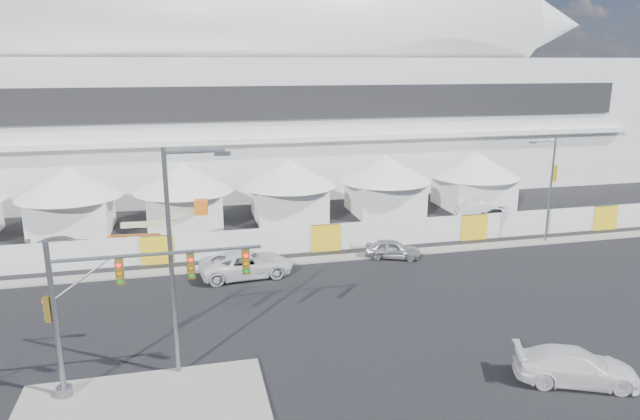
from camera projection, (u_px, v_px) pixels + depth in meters
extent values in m
plane|color=black|center=(277.00, 354.00, 27.36)|extent=(160.00, 160.00, 0.00)
cube|color=gray|center=(143.00, 405.00, 23.17)|extent=(10.00, 5.00, 0.15)
cube|color=gray|center=(509.00, 244.00, 43.61)|extent=(80.00, 1.20, 0.12)
cube|color=silver|center=(285.00, 120.00, 66.93)|extent=(80.00, 24.00, 14.00)
cube|color=black|center=(307.00, 102.00, 54.79)|extent=(68.00, 0.30, 3.20)
cube|color=silver|center=(308.00, 139.00, 55.43)|extent=(72.00, 0.80, 0.50)
cylinder|color=silver|center=(287.00, 22.00, 62.33)|extent=(57.60, 8.40, 8.40)
cylinder|color=silver|center=(305.00, 27.00, 62.89)|extent=(51.60, 6.80, 6.80)
cylinder|color=silver|center=(323.00, 31.00, 63.44)|extent=(45.60, 5.20, 5.20)
cone|color=silver|center=(551.00, 25.00, 69.66)|extent=(8.00, 7.60, 7.60)
cube|color=white|center=(72.00, 214.00, 46.64)|extent=(6.00, 6.00, 3.00)
cone|color=white|center=(69.00, 182.00, 45.96)|extent=(8.40, 8.40, 2.40)
cube|color=white|center=(185.00, 208.00, 48.67)|extent=(6.00, 6.00, 3.00)
cone|color=white|center=(183.00, 177.00, 47.99)|extent=(8.40, 8.40, 2.40)
cube|color=white|center=(289.00, 202.00, 50.70)|extent=(6.00, 6.00, 3.00)
cone|color=white|center=(288.00, 172.00, 50.02)|extent=(8.40, 8.40, 2.40)
cube|color=white|center=(384.00, 197.00, 52.72)|extent=(6.00, 6.00, 3.00)
cone|color=white|center=(385.00, 168.00, 52.04)|extent=(8.40, 8.40, 2.40)
cube|color=white|center=(473.00, 192.00, 54.75)|extent=(6.00, 6.00, 3.00)
cone|color=white|center=(475.00, 164.00, 54.07)|extent=(8.40, 8.40, 2.40)
cube|color=silver|center=(325.00, 238.00, 42.11)|extent=(70.00, 0.25, 2.00)
imported|color=#B7B8BD|center=(393.00, 249.00, 40.56)|extent=(2.92, 4.23, 1.34)
imported|color=silver|center=(246.00, 264.00, 37.03)|extent=(3.26, 6.22, 1.67)
imported|color=white|center=(576.00, 366.00, 24.78)|extent=(3.86, 5.59, 1.50)
imported|color=white|center=(485.00, 210.00, 50.62)|extent=(3.08, 5.30, 1.65)
imported|color=black|center=(499.00, 213.00, 50.40)|extent=(2.91, 4.03, 1.27)
imported|color=#A3A2A7|center=(64.00, 246.00, 41.04)|extent=(3.01, 5.17, 1.41)
cylinder|color=slate|center=(55.00, 321.00, 22.82)|extent=(0.22, 0.22, 6.72)
cylinder|color=slate|center=(64.00, 391.00, 23.61)|extent=(0.65, 0.65, 0.40)
cylinder|color=slate|center=(159.00, 254.00, 23.12)|extent=(8.34, 0.15, 0.15)
cube|color=#594714|center=(120.00, 272.00, 22.94)|extent=(0.32, 0.22, 1.05)
cube|color=#594714|center=(191.00, 266.00, 23.57)|extent=(0.32, 0.22, 1.05)
cube|color=#594714|center=(246.00, 262.00, 24.08)|extent=(0.32, 0.22, 1.05)
cube|color=#594714|center=(47.00, 309.00, 22.63)|extent=(0.22, 0.32, 1.05)
cylinder|color=slate|center=(171.00, 265.00, 24.27)|extent=(0.20, 0.20, 10.09)
cylinder|color=slate|center=(195.00, 152.00, 23.33)|extent=(2.47, 0.13, 0.13)
cube|color=slate|center=(222.00, 153.00, 23.61)|extent=(0.67, 0.28, 0.17)
cylinder|color=gray|center=(550.00, 191.00, 43.31)|extent=(0.16, 0.16, 8.11)
cylinder|color=gray|center=(544.00, 141.00, 42.11)|extent=(1.98, 0.11, 0.11)
cube|color=gray|center=(533.00, 142.00, 41.93)|extent=(0.54, 0.23, 0.14)
cube|color=yellow|center=(555.00, 174.00, 43.02)|extent=(0.03, 0.54, 1.26)
cube|color=orange|center=(133.00, 245.00, 41.77)|extent=(3.90, 1.97, 1.15)
cube|color=beige|center=(149.00, 224.00, 41.67)|extent=(4.00, 0.68, 0.37)
cube|color=beige|center=(181.00, 214.00, 42.04)|extent=(3.11, 0.56, 1.27)
cube|color=orange|center=(201.00, 206.00, 42.23)|extent=(1.02, 1.02, 1.05)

